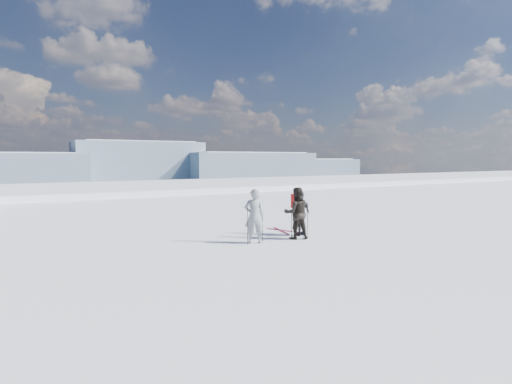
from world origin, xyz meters
TOP-DOWN VIEW (x-y plane):
  - lake_basin at (0.00, 30.00)m, footprint 820.00×820.00m
  - far_mountain_range at (29.60, 454.78)m, footprint 770.00×110.00m
  - skier_grey at (-2.32, 2.48)m, footprint 0.86×0.72m
  - skier_dark at (-0.52, 2.39)m, footprint 1.17×1.04m
  - skier_pack at (0.02, 2.84)m, footprint 1.15×0.77m
  - backpack at (-0.07, 3.08)m, footprint 0.44×0.33m
  - ski_poles at (-0.94, 2.51)m, footprint 2.98×0.50m
  - skis_loose at (-0.06, 4.04)m, footprint 0.81×1.68m

SIDE VIEW (x-z plane):
  - far_mountain_range at x=29.60m, z-range -33.69..19.31m
  - lake_basin at x=0.00m, z-range -42.31..29.31m
  - skis_loose at x=-0.06m, z-range 0.00..0.03m
  - ski_poles at x=-0.94m, z-range -0.06..1.31m
  - skier_pack at x=0.02m, z-range 0.00..1.82m
  - skier_dark at x=-0.52m, z-range 0.00..2.00m
  - skier_grey at x=-2.32m, z-range 0.00..2.01m
  - backpack at x=-0.07m, z-range 1.82..2.38m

